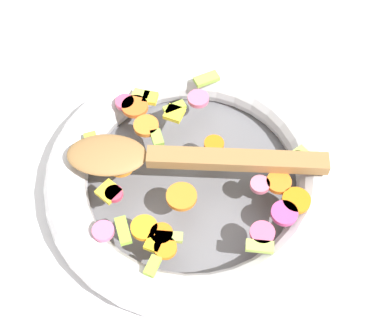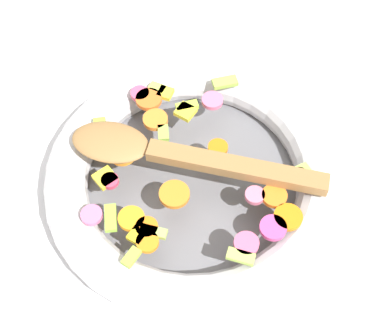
% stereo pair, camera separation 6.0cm
% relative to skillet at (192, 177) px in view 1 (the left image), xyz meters
% --- Properties ---
extents(ground_plane, '(4.00, 4.00, 0.00)m').
position_rel_skillet_xyz_m(ground_plane, '(0.00, 0.00, -0.02)').
color(ground_plane, silver).
extents(skillet, '(0.34, 0.34, 0.05)m').
position_rel_skillet_xyz_m(skillet, '(0.00, 0.00, 0.00)').
color(skillet, slate).
rests_on(skillet, ground_plane).
extents(chopped_vegetables, '(0.27, 0.28, 0.01)m').
position_rel_skillet_xyz_m(chopped_vegetables, '(-0.00, -0.01, 0.03)').
color(chopped_vegetables, orange).
rests_on(chopped_vegetables, skillet).
extents(wooden_spoon, '(0.29, 0.10, 0.01)m').
position_rel_skillet_xyz_m(wooden_spoon, '(-0.03, -0.01, 0.04)').
color(wooden_spoon, olive).
rests_on(wooden_spoon, chopped_vegetables).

